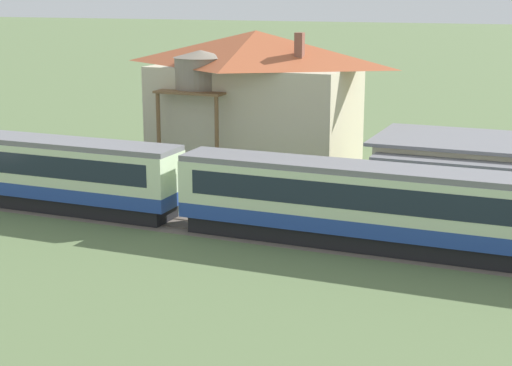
{
  "coord_description": "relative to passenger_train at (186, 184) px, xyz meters",
  "views": [
    {
      "loc": [
        3.67,
        -38.3,
        12.71
      ],
      "look_at": [
        -12.5,
        0.85,
        2.37
      ],
      "focal_mm": 55.0,
      "sensor_mm": 36.0,
      "label": 1
    }
  ],
  "objects": [
    {
      "name": "railway_track",
      "position": [
        -5.58,
        0.0,
        -2.35
      ],
      "size": [
        157.7,
        3.6,
        0.04
      ],
      "color": "#665B51",
      "rests_on": "ground_plane"
    },
    {
      "name": "station_building",
      "position": [
        14.87,
        9.22,
        -0.17
      ],
      "size": [
        12.64,
        8.88,
        4.33
      ],
      "color": "beige",
      "rests_on": "ground_plane"
    },
    {
      "name": "passenger_train",
      "position": [
        0.0,
        0.0,
        0.0
      ],
      "size": [
        90.16,
        3.0,
        4.26
      ],
      "color": "#234293",
      "rests_on": "ground_plane"
    },
    {
      "name": "water_tower",
      "position": [
        -4.46,
        10.97,
        4.87
      ],
      "size": [
        4.89,
        4.89,
        8.87
      ],
      "color": "brown",
      "rests_on": "ground_plane"
    },
    {
      "name": "station_house_terracotta_roof",
      "position": [
        -1.63,
        14.06,
        2.84
      ],
      "size": [
        14.79,
        9.15,
        10.1
      ],
      "color": "#BCB293",
      "rests_on": "ground_plane"
    },
    {
      "name": "ground_plane",
      "position": [
        16.01,
        0.78,
        -2.36
      ],
      "size": [
        600.0,
        600.0,
        0.0
      ],
      "primitive_type": "plane",
      "color": "#566B42"
    }
  ]
}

